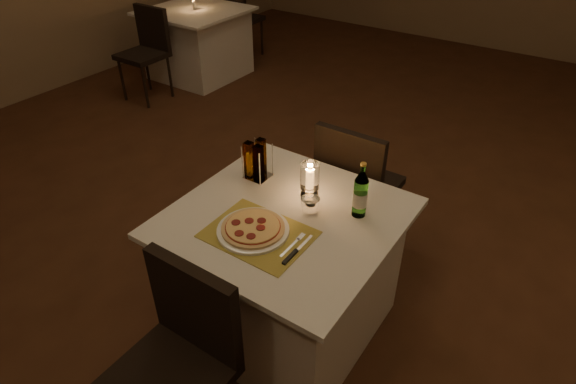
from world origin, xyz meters
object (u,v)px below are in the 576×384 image
Objects in this scene: chair_far at (354,179)px; hurricane_candle at (310,177)px; tumbler at (310,206)px; main_table at (286,273)px; water_bottle at (360,195)px; chair_near at (181,349)px; plate at (253,230)px; neighbor_table_left at (198,43)px; pizza at (253,227)px.

hurricane_candle is (0.00, -0.51, 0.29)m from chair_far.
main_table is at bearing -140.79° from tumbler.
chair_near is at bearing -106.81° from water_bottle.
water_bottle is (0.27, -0.52, 0.30)m from chair_far.
hurricane_candle is (0.05, 0.38, 0.09)m from plate.
chair_far is (-0.00, 0.71, 0.18)m from main_table.
chair_near reaches higher than tumbler.
tumbler is at bearing -82.23° from chair_far.
plate is at bearing 95.35° from chair_near.
plate is 1.82× the size of hurricane_candle.
hurricane_candle reaches higher than neighbor_table_left.
main_table is 3.12× the size of plate.
chair_far is at bearing 86.79° from pizza.
chair_near reaches higher than main_table.
hurricane_candle is 0.18× the size of neighbor_table_left.
chair_near is at bearing -90.27° from hurricane_candle.
tumbler is 3.83m from neighbor_table_left.
main_table is 0.74m from chair_far.
chair_far reaches higher than main_table.
chair_near is at bearing -84.63° from pizza.
chair_far is 0.92m from pizza.
chair_near is 3.21× the size of pizza.
water_bottle is at bearing -0.94° from hurricane_candle.
neighbor_table_left is at bearing 139.54° from main_table.
water_bottle reaches higher than pizza.
tumbler is at bearing 61.32° from pizza.
pizza is at bearing 95.37° from chair_near.
chair_near is 4.29m from neighbor_table_left.
main_table is at bearing 74.48° from plate.
pizza is 1.59× the size of hurricane_candle.
water_bottle is at bearing -62.12° from chair_far.
water_bottle is at bearing 33.45° from tumbler.
chair_near is at bearing -90.00° from chair_far.
chair_far reaches higher than plate.
pizza is (-0.05, -0.18, 0.39)m from main_table.
chair_near is 0.96m from hurricane_candle.
tumbler is (0.14, 0.25, 0.03)m from plate.
tumbler is at bearing -56.90° from hurricane_candle.
main_table is at bearing -90.00° from chair_far.
pizza is at bearing -109.93° from plate.
chair_far is at bearing 90.00° from chair_near.
tumbler is at bearing -38.79° from neighbor_table_left.
chair_near reaches higher than neighbor_table_left.
hurricane_candle is at bearing 179.06° from water_bottle.
chair_near and chair_far have the same top height.
chair_far is 0.92m from plate.
main_table is at bearing -40.46° from neighbor_table_left.
main_table is 3.57× the size of pizza.
hurricane_candle reaches higher than main_table.
tumbler is 0.23m from water_bottle.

